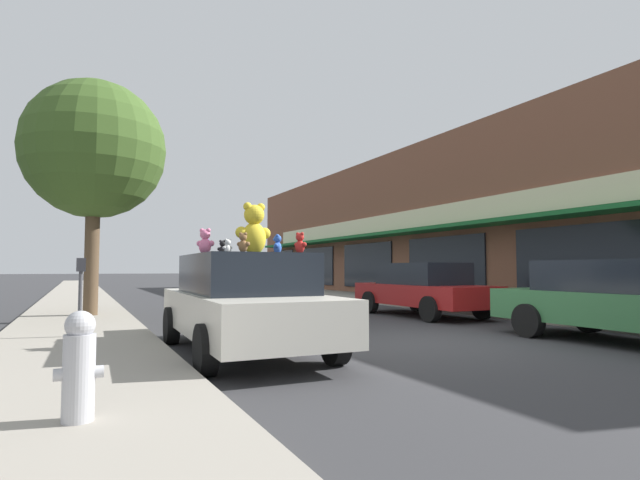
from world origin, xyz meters
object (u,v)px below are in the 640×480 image
teddy_bear_white (228,247)px  parked_car_far_center (422,288)px  teddy_bear_black (223,248)px  street_tree (95,150)px  teddy_bear_giant (254,230)px  teddy_bear_red (300,243)px  teddy_bear_purple (206,247)px  parking_meter (81,286)px  plush_art_car (244,301)px  teddy_bear_green (258,247)px  teddy_bear_blue (277,244)px  fire_hydrant (79,366)px  teddy_bear_pink (205,242)px  teddy_bear_brown (243,243)px  parked_car_far_left (638,299)px

teddy_bear_white → parked_car_far_center: 7.28m
teddy_bear_black → street_tree: bearing=-32.6°
teddy_bear_black → teddy_bear_giant: bearing=145.9°
teddy_bear_giant → teddy_bear_red: bearing=112.6°
teddy_bear_purple → parking_meter: 2.16m
plush_art_car → teddy_bear_black: 1.13m
plush_art_car → teddy_bear_purple: size_ratio=16.15×
teddy_bear_red → teddy_bear_green: (-0.07, 1.62, 0.01)m
teddy_bear_blue → fire_hydrant: (-2.57, -2.73, -1.05)m
teddy_bear_blue → parked_car_far_center: size_ratio=0.07×
teddy_bear_giant → teddy_bear_pink: 0.74m
teddy_bear_giant → teddy_bear_brown: bearing=55.8°
parking_meter → teddy_bear_pink: bearing=-45.1°
teddy_bear_green → teddy_bear_giant: bearing=-0.5°
teddy_bear_blue → teddy_bear_red: teddy_bear_red is taller
teddy_bear_green → street_tree: 6.13m
fire_hydrant → parking_meter: (0.02, 5.00, 0.41)m
teddy_bear_brown → fire_hydrant: (-1.91, -2.27, -1.04)m
teddy_bear_blue → teddy_bear_white: 0.73m
teddy_bear_giant → teddy_bear_purple: (-0.50, 0.92, -0.24)m
teddy_bear_giant → teddy_bear_black: bearing=-79.4°
teddy_bear_blue → parked_car_far_left: (5.62, -1.70, -0.84)m
plush_art_car → teddy_bear_green: (0.50, 0.83, 0.85)m
plush_art_car → parked_car_far_center: size_ratio=1.04×
teddy_bear_black → teddy_bear_white: 0.86m
teddy_bear_pink → teddy_bear_green: (1.03, 0.63, -0.04)m
teddy_bear_pink → teddy_bear_white: (0.27, -0.28, -0.08)m
teddy_bear_purple → street_tree: (-1.58, 5.00, 2.51)m
teddy_bear_red → fire_hydrant: size_ratio=0.38×
teddy_bear_red → teddy_bear_brown: 0.86m
parked_car_far_center → parking_meter: parking_meter is taller
teddy_bear_green → parking_meter: bearing=-89.2°
teddy_bear_black → street_tree: (-1.82, 5.11, 2.52)m
teddy_bear_brown → fire_hydrant: size_ratio=0.34×
parked_car_far_left → fire_hydrant: 8.25m
teddy_bear_pink → teddy_bear_black: 0.70m
teddy_bear_red → street_tree: size_ratio=0.05×
teddy_bear_pink → parked_car_far_left: bearing=-159.0°
plush_art_car → parked_car_far_left: (5.99, -2.11, -0.01)m
teddy_bear_black → parked_car_far_left: 6.81m
teddy_bear_giant → fire_hydrant: bearing=45.6°
teddy_bear_brown → fire_hydrant: bearing=99.2°
teddy_bear_black → teddy_bear_white: teddy_bear_black is taller
teddy_bear_giant → parking_meter: teddy_bear_giant is taller
parked_car_far_center → parking_meter: (-8.17, -1.68, 0.23)m
teddy_bear_green → fire_hydrant: bearing=-12.4°
teddy_bear_green → teddy_bear_black: bearing=-62.0°
teddy_bear_red → teddy_bear_purple: teddy_bear_red is taller
fire_hydrant → parked_car_far_left: bearing=7.2°
teddy_bear_brown → parked_car_far_center: (6.27, 4.42, -0.86)m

